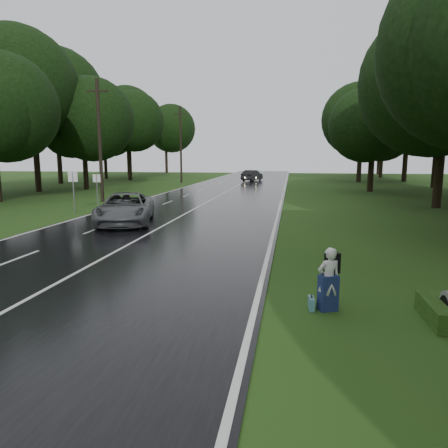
# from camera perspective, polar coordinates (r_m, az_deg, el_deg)

# --- Properties ---
(ground) EXTENTS (160.00, 160.00, 0.00)m
(ground) POSITION_cam_1_polar(r_m,az_deg,el_deg) (13.08, -21.50, -7.41)
(ground) COLOR #254614
(ground) RESTS_ON ground
(road) EXTENTS (12.00, 140.00, 0.04)m
(road) POSITION_cam_1_polar(r_m,az_deg,el_deg) (31.60, -2.70, 2.88)
(road) COLOR black
(road) RESTS_ON ground
(lane_center) EXTENTS (0.12, 140.00, 0.01)m
(lane_center) POSITION_cam_1_polar(r_m,az_deg,el_deg) (31.60, -2.70, 2.92)
(lane_center) COLOR silver
(lane_center) RESTS_ON road
(grey_car) EXTENTS (4.24, 6.47, 1.65)m
(grey_car) POSITION_cam_1_polar(r_m,az_deg,el_deg) (22.65, -13.63, 2.16)
(grey_car) COLOR #4D5052
(grey_car) RESTS_ON road
(far_car) EXTENTS (2.89, 5.08, 1.58)m
(far_car) POSITION_cam_1_polar(r_m,az_deg,el_deg) (60.38, 3.96, 6.79)
(far_car) COLOR black
(far_car) RESTS_ON road
(hitchhiker) EXTENTS (0.66, 0.64, 1.54)m
(hitchhiker) POSITION_cam_1_polar(r_m,az_deg,el_deg) (10.08, 14.46, -7.77)
(hitchhiker) COLOR silver
(hitchhiker) RESTS_ON ground
(suitcase) EXTENTS (0.15, 0.43, 0.30)m
(suitcase) POSITION_cam_1_polar(r_m,az_deg,el_deg) (10.22, 12.12, -10.80)
(suitcase) COLOR teal
(suitcase) RESTS_ON ground
(utility_pole_mid) EXTENTS (1.80, 0.28, 9.60)m
(utility_pole_mid) POSITION_cam_1_polar(r_m,az_deg,el_deg) (34.49, -16.62, 3.02)
(utility_pole_mid) COLOR black
(utility_pole_mid) RESTS_ON ground
(utility_pole_far) EXTENTS (1.80, 0.28, 10.30)m
(utility_pole_far) POSITION_cam_1_polar(r_m,az_deg,el_deg) (57.06, -5.98, 5.77)
(utility_pole_far) COLOR black
(utility_pole_far) RESTS_ON ground
(road_sign_a) EXTENTS (0.64, 0.10, 2.68)m
(road_sign_a) POSITION_cam_1_polar(r_m,az_deg,el_deg) (28.05, -20.14, 1.43)
(road_sign_a) COLOR white
(road_sign_a) RESTS_ON ground
(road_sign_b) EXTENTS (0.57, 0.10, 2.37)m
(road_sign_b) POSITION_cam_1_polar(r_m,az_deg,el_deg) (30.86, -17.23, 2.27)
(road_sign_b) COLOR white
(road_sign_b) RESTS_ON ground
(tree_left_e) EXTENTS (8.03, 8.03, 12.55)m
(tree_left_e) POSITION_cam_1_polar(r_m,az_deg,el_deg) (48.03, -18.68, 4.63)
(tree_left_e) COLOR black
(tree_left_e) RESTS_ON ground
(tree_left_f) EXTENTS (10.26, 10.26, 16.03)m
(tree_left_f) POSITION_cam_1_polar(r_m,az_deg,el_deg) (64.69, -12.98, 6.02)
(tree_left_f) COLOR black
(tree_left_f) RESTS_ON ground
(tree_right_d) EXTENTS (9.17, 9.17, 14.32)m
(tree_right_d) POSITION_cam_1_polar(r_m,az_deg,el_deg) (32.91, 27.55, 2.04)
(tree_right_d) COLOR black
(tree_right_d) RESTS_ON ground
(tree_right_e) EXTENTS (7.51, 7.51, 11.73)m
(tree_right_e) POSITION_cam_1_polar(r_m,az_deg,el_deg) (45.16, 19.73, 4.30)
(tree_right_e) COLOR black
(tree_right_e) RESTS_ON ground
(tree_right_f) EXTENTS (9.36, 9.36, 14.63)m
(tree_right_f) POSITION_cam_1_polar(r_m,az_deg,el_deg) (61.14, 18.30, 5.59)
(tree_right_f) COLOR black
(tree_right_f) RESTS_ON ground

